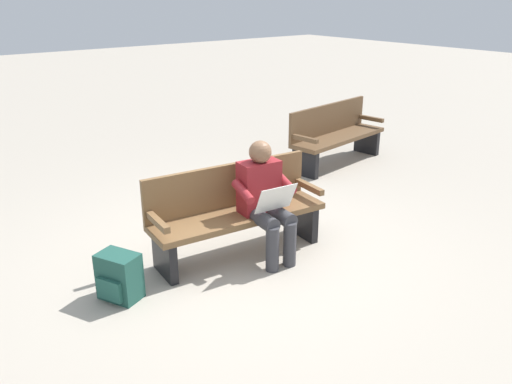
# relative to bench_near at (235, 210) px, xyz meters

# --- Properties ---
(ground_plane) EXTENTS (40.00, 40.00, 0.00)m
(ground_plane) POSITION_rel_bench_near_xyz_m (0.01, 0.07, -0.46)
(ground_plane) COLOR #A89E8E
(bench_near) EXTENTS (1.84, 0.68, 0.90)m
(bench_near) POSITION_rel_bench_near_xyz_m (0.00, 0.00, 0.00)
(bench_near) COLOR brown
(bench_near) RESTS_ON ground
(person_seated) EXTENTS (0.60, 0.60, 1.18)m
(person_seated) POSITION_rel_bench_near_xyz_m (-0.18, 0.25, 0.17)
(person_seated) COLOR maroon
(person_seated) RESTS_ON ground
(backpack) EXTENTS (0.37, 0.42, 0.42)m
(backpack) POSITION_rel_bench_near_xyz_m (1.30, 0.08, -0.25)
(backpack) COLOR #1E4C42
(backpack) RESTS_ON ground
(bench_far) EXTENTS (1.85, 0.72, 0.90)m
(bench_far) POSITION_rel_bench_near_xyz_m (-2.94, -1.45, 0.00)
(bench_far) COLOR brown
(bench_far) RESTS_ON ground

